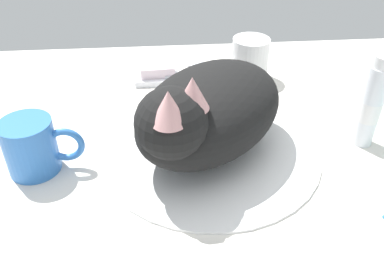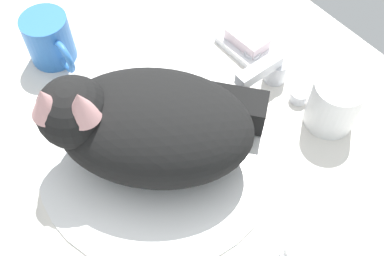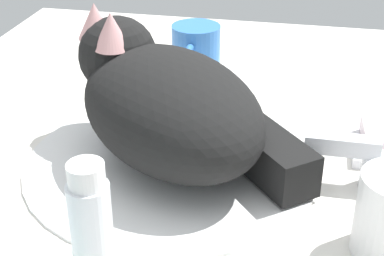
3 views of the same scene
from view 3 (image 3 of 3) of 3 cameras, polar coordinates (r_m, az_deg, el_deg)
name	(u,v)px [view 3 (image 3 of 3)]	position (r cm, az deg, el deg)	size (l,w,h in cm)	color
ground_plane	(172,175)	(70.39, -1.98, -4.56)	(110.00, 82.50, 3.00)	silver
sink_basin	(171,161)	(69.39, -2.01, -3.27)	(34.47, 34.47, 0.74)	white
faucet	(366,166)	(67.16, 16.59, -3.57)	(13.64, 9.90, 5.92)	silver
cat	(166,102)	(66.92, -2.50, 2.52)	(30.88, 32.75, 16.26)	black
coffee_mug	(196,52)	(90.92, 0.34, 7.39)	(11.46, 7.45, 8.24)	#3372C6
soap_dish	(378,148)	(75.08, 17.65, -1.88)	(9.00, 6.40, 1.20)	white
soap_bar	(380,136)	(74.30, 17.83, -0.78)	(6.80, 4.09, 2.08)	silver
toothpaste_bottle	(95,254)	(46.37, -9.44, -11.97)	(3.29, 3.29, 15.14)	white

